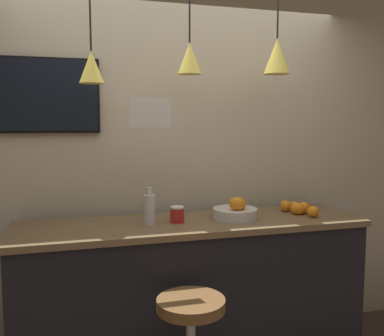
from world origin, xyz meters
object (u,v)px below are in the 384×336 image
(fruit_bowl, at_px, (236,211))
(mounted_tv, at_px, (38,95))
(juice_bottle, at_px, (149,209))
(spread_jar, at_px, (177,214))

(fruit_bowl, distance_m, mounted_tv, 1.52)
(juice_bottle, distance_m, spread_jar, 0.19)
(juice_bottle, bearing_deg, mounted_tv, 150.19)
(fruit_bowl, relative_size, juice_bottle, 1.27)
(juice_bottle, height_order, spread_jar, juice_bottle)
(spread_jar, relative_size, mounted_tv, 0.13)
(juice_bottle, bearing_deg, fruit_bowl, -1.05)
(fruit_bowl, height_order, spread_jar, fruit_bowl)
(fruit_bowl, relative_size, mounted_tv, 0.38)
(juice_bottle, height_order, mounted_tv, mounted_tv)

